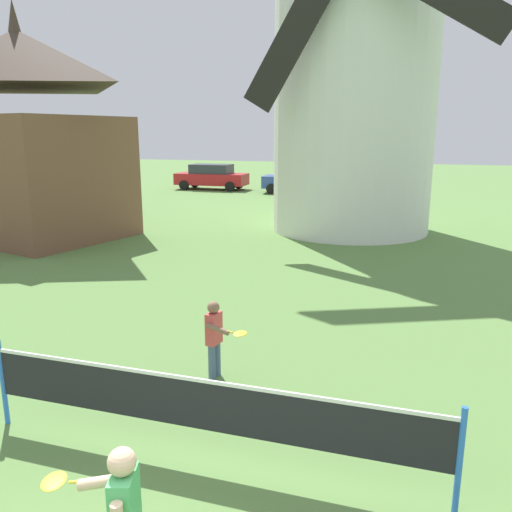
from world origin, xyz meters
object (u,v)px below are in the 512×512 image
(windmill, at_px, (356,43))
(tennis_net, at_px, (200,405))
(player_far, at_px, (215,335))
(chapel, at_px, (25,139))
(parked_car_blue, at_px, (296,179))
(parked_car_red, at_px, (212,176))

(windmill, xyz_separation_m, tennis_net, (0.28, -14.36, -5.77))
(player_far, relative_size, chapel, 0.15)
(windmill, bearing_deg, parked_car_blue, 112.44)
(tennis_net, xyz_separation_m, parked_car_red, (-10.33, 25.72, 0.13))
(windmill, bearing_deg, tennis_net, -88.87)
(windmill, relative_size, player_far, 11.41)
(windmill, distance_m, parked_car_blue, 13.14)
(player_far, height_order, chapel, chapel)
(windmill, relative_size, tennis_net, 2.54)
(player_far, height_order, parked_car_blue, parked_car_blue)
(windmill, bearing_deg, parked_car_red, 131.47)
(tennis_net, distance_m, parked_car_red, 27.72)
(tennis_net, distance_m, parked_car_blue, 25.77)
(player_far, relative_size, parked_car_blue, 0.30)
(parked_car_blue, bearing_deg, player_far, -79.76)
(parked_car_blue, distance_m, chapel, 16.54)
(player_far, bearing_deg, chapel, 140.91)
(windmill, height_order, player_far, windmill)
(tennis_net, height_order, parked_car_blue, parked_car_blue)
(tennis_net, height_order, parked_car_red, parked_car_red)
(parked_car_red, distance_m, chapel, 15.90)
(parked_car_blue, xyz_separation_m, chapel, (-5.75, -15.31, 2.47))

